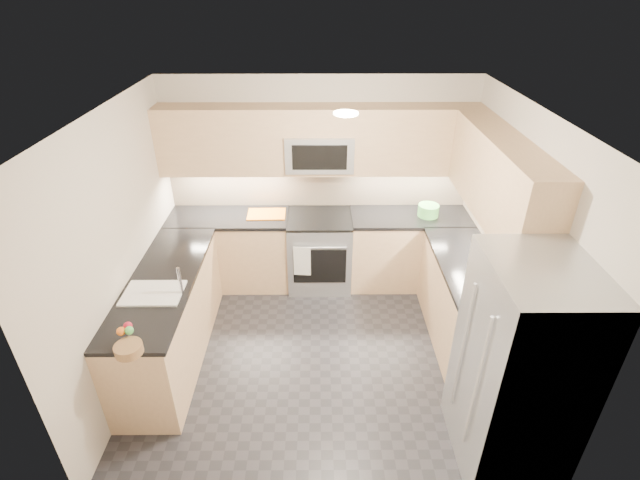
{
  "coord_description": "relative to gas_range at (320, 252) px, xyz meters",
  "views": [
    {
      "loc": [
        -0.02,
        -3.62,
        3.43
      ],
      "look_at": [
        0.0,
        0.35,
        1.15
      ],
      "focal_mm": 26.0,
      "sensor_mm": 36.0,
      "label": 1
    }
  ],
  "objects": [
    {
      "name": "wall_back",
      "position": [
        0.0,
        0.32,
        0.79
      ],
      "size": [
        3.6,
        0.02,
        2.5
      ],
      "primitive_type": "cube",
      "color": "beige",
      "rests_on": "floor"
    },
    {
      "name": "backsplash_back",
      "position": [
        0.0,
        0.32,
        0.74
      ],
      "size": [
        3.6,
        0.01,
        0.51
      ],
      "primitive_type": "cube",
      "color": "tan",
      "rests_on": "wall_back"
    },
    {
      "name": "floor",
      "position": [
        0.0,
        -1.28,
        -0.46
      ],
      "size": [
        3.6,
        3.2,
        0.0
      ],
      "primitive_type": "cube",
      "color": "#242429",
      "rests_on": "ground"
    },
    {
      "name": "countertop_back_right",
      "position": [
        1.09,
        0.02,
        0.47
      ],
      "size": [
        1.42,
        0.63,
        0.04
      ],
      "primitive_type": "cube",
      "color": "black",
      "rests_on": "base_cab_back_right"
    },
    {
      "name": "base_cab_right",
      "position": [
        1.5,
        -1.12,
        -0.01
      ],
      "size": [
        0.6,
        1.7,
        0.9
      ],
      "primitive_type": "cube",
      "color": "#D9B083",
      "rests_on": "floor"
    },
    {
      "name": "oven_handle",
      "position": [
        0.0,
        -0.35,
        0.26
      ],
      "size": [
        0.6,
        0.02,
        0.02
      ],
      "primitive_type": "cylinder",
      "rotation": [
        0.0,
        1.57,
        0.0
      ],
      "color": "#B2B5BA",
      "rests_on": "gas_range"
    },
    {
      "name": "countertop_back_left",
      "position": [
        -1.09,
        0.02,
        0.47
      ],
      "size": [
        1.42,
        0.63,
        0.04
      ],
      "primitive_type": "cube",
      "color": "black",
      "rests_on": "base_cab_back_left"
    },
    {
      "name": "backsplash_right",
      "position": [
        1.8,
        -0.82,
        0.74
      ],
      "size": [
        0.01,
        2.3,
        0.51
      ],
      "primitive_type": "cube",
      "color": "tan",
      "rests_on": "wall_right"
    },
    {
      "name": "fruit_apple",
      "position": [
        -1.5,
        -2.1,
        0.6
      ],
      "size": [
        0.07,
        0.07,
        0.07
      ],
      "primitive_type": "sphere",
      "color": "red",
      "rests_on": "fruit_basket"
    },
    {
      "name": "base_cab_peninsula",
      "position": [
        -1.5,
        -1.28,
        -0.01
      ],
      "size": [
        0.6,
        2.0,
        0.9
      ],
      "primitive_type": "cube",
      "color": "#D9B083",
      "rests_on": "floor"
    },
    {
      "name": "fruit_orange",
      "position": [
        -1.53,
        -2.16,
        0.6
      ],
      "size": [
        0.07,
        0.07,
        0.07
      ],
      "primitive_type": "sphere",
      "color": "orange",
      "rests_on": "fruit_basket"
    },
    {
      "name": "ceiling",
      "position": [
        0.0,
        -1.28,
        2.04
      ],
      "size": [
        3.6,
        3.2,
        0.02
      ],
      "primitive_type": "cube",
      "color": "beige",
      "rests_on": "wall_back"
    },
    {
      "name": "upper_cab_right",
      "position": [
        1.62,
        -1.0,
        1.37
      ],
      "size": [
        0.35,
        1.95,
        0.75
      ],
      "primitive_type": "cube",
      "color": "#D9B083",
      "rests_on": "wall_right"
    },
    {
      "name": "sink_basin",
      "position": [
        -1.5,
        -1.53,
        0.42
      ],
      "size": [
        0.52,
        0.38,
        0.16
      ],
      "primitive_type": "cube",
      "color": "white",
      "rests_on": "base_cab_peninsula"
    },
    {
      "name": "gas_range",
      "position": [
        0.0,
        0.0,
        0.0
      ],
      "size": [
        0.76,
        0.65,
        0.91
      ],
      "primitive_type": "cube",
      "color": "#9A9CA1",
      "rests_on": "floor"
    },
    {
      "name": "fridge_handle_left",
      "position": [
        1.08,
        -2.61,
        0.49
      ],
      "size": [
        0.02,
        0.02,
        1.2
      ],
      "primitive_type": "cylinder",
      "color": "#B2B5BA",
      "rests_on": "refrigerator"
    },
    {
      "name": "wall_front",
      "position": [
        0.0,
        -2.88,
        0.79
      ],
      "size": [
        3.6,
        0.02,
        2.5
      ],
      "primitive_type": "cube",
      "color": "beige",
      "rests_on": "floor"
    },
    {
      "name": "range_cooktop",
      "position": [
        0.0,
        0.0,
        0.46
      ],
      "size": [
        0.76,
        0.65,
        0.03
      ],
      "primitive_type": "cube",
      "color": "black",
      "rests_on": "gas_range"
    },
    {
      "name": "upper_cab_back",
      "position": [
        0.0,
        0.15,
        1.37
      ],
      "size": [
        3.6,
        0.35,
        0.75
      ],
      "primitive_type": "cube",
      "color": "#D9B083",
      "rests_on": "wall_back"
    },
    {
      "name": "countertop_peninsula",
      "position": [
        -1.5,
        -1.28,
        0.47
      ],
      "size": [
        0.63,
        2.0,
        0.04
      ],
      "primitive_type": "cube",
      "color": "black",
      "rests_on": "base_cab_peninsula"
    },
    {
      "name": "base_cab_back_right",
      "position": [
        1.09,
        0.02,
        -0.01
      ],
      "size": [
        1.42,
        0.6,
        0.9
      ],
      "primitive_type": "cube",
      "color": "#D9B083",
      "rests_on": "floor"
    },
    {
      "name": "wall_left",
      "position": [
        -1.8,
        -1.28,
        0.79
      ],
      "size": [
        0.02,
        3.2,
        2.5
      ],
      "primitive_type": "cube",
      "color": "beige",
      "rests_on": "floor"
    },
    {
      "name": "microwave",
      "position": [
        0.0,
        0.12,
        1.24
      ],
      "size": [
        0.76,
        0.4,
        0.4
      ],
      "primitive_type": "cube",
      "color": "#ACAFB4",
      "rests_on": "upper_cab_back"
    },
    {
      "name": "cutting_board",
      "position": [
        -0.63,
        0.06,
        0.49
      ],
      "size": [
        0.45,
        0.32,
        0.01
      ],
      "primitive_type": "cube",
      "rotation": [
        0.0,
        0.0,
        0.02
      ],
      "color": "orange",
      "rests_on": "countertop_back_left"
    },
    {
      "name": "oven_door_glass",
      "position": [
        0.0,
        -0.33,
        -0.01
      ],
      "size": [
        0.62,
        0.02,
        0.45
      ],
      "primitive_type": "cube",
      "color": "black",
      "rests_on": "gas_range"
    },
    {
      "name": "refrigerator",
      "position": [
        1.45,
        -2.43,
        0.45
      ],
      "size": [
        0.7,
        0.9,
        1.8
      ],
      "primitive_type": "cube",
      "color": "#A4A7AC",
      "rests_on": "floor"
    },
    {
      "name": "dish_towel_check",
      "position": [
        -0.2,
        -0.37,
        0.1
      ],
      "size": [
        0.2,
        0.03,
        0.38
      ],
      "primitive_type": "cube",
      "rotation": [
        0.0,
        0.0,
        -0.09
      ],
      "color": "white",
      "rests_on": "oven_handle"
    },
    {
      "name": "countertop_right",
      "position": [
        1.5,
        -1.12,
        0.47
      ],
      "size": [
        0.63,
        1.7,
        0.04
      ],
      "primitive_type": "cube",
      "color": "black",
      "rests_on": "base_cab_right"
    },
    {
      "name": "faucet",
      "position": [
        -1.24,
        -1.53,
        0.62
      ],
      "size": [
        0.03,
        0.03,
        0.28
      ],
      "primitive_type": "cylinder",
      "color": "silver",
      "rests_on": "countertop_peninsula"
    },
    {
      "name": "wall_right",
      "position": [
        1.8,
        -1.28,
        0.79
      ],
      "size": [
        0.02,
        3.2,
        2.5
      ],
      "primitive_type": "cube",
      "color": "beige",
      "rests_on": "floor"
    },
    {
      "name": "fridge_handle_right",
      "position": [
        1.08,
        -2.25,
        0.49
      ],
      "size": [
        0.02,
        0.02,
        1.2
      ],
      "primitive_type": "cylinder",
      "color": "#B2B5BA",
      "rests_on": "refrigerator"
    },
    {
      "name": "base_cab_back_left",
      "position": [
        -1.09,
        0.02,
        -0.01
      ],
      "size": [
        1.42,
        0.6,
        0.9
      ],
      "primitive_type": "cube",
      "color": "#D9B083",
      "rests_on": "floor"
    },
    {
      "name": "utensil_bowl",
      "position": [
        1.29,
        0.02,
        0.55
      ],
      "size": [
        0.29,
        0.29,
        0.14
      ],
      "primitive_type": "cylinder",
      "rotation": [
        0.0,
        0.0,
        0.22
      ],
      "color": "#57BA50",
      "rests_on": "countertop_back_right"
    },
    {
      "name": "microwave_door",
      "position": [
        0.0,
        -0.08,
        1.24
      ],
      "size": [
        0.6,
        0.01,
        0.28
      ],
      "primitive_type": "cube",
      "color": "black",
      "rests_on": "microwave"
    },
    {
      "name": "fruit_basket",
      "position": [
        -1.45,
        -2.27,
        0.52
      ],
      "size": [
        0.27,
        0.27,
        0.08
      ],
      "primitive_type": "cylinder",
      "rotation": [
        0.0,
        0.0,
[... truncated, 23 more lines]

